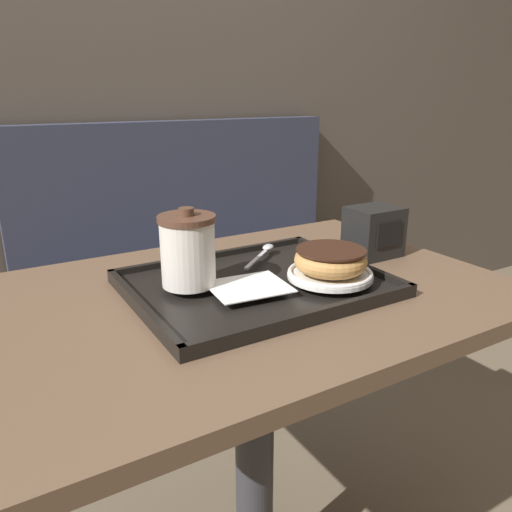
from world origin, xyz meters
name	(u,v)px	position (x,y,z in m)	size (l,w,h in m)	color
wall_behind	(88,60)	(0.00, 1.10, 1.20)	(8.00, 0.05, 2.40)	brown
booth_bench	(200,308)	(0.27, 0.87, 0.32)	(1.24, 0.44, 1.00)	#33384C
cafe_table	(254,369)	(0.00, 0.00, 0.58)	(0.92, 0.66, 0.76)	brown
serving_tray	(256,285)	(0.00, -0.01, 0.76)	(0.45, 0.35, 0.02)	black
napkin_paper	(249,286)	(-0.04, -0.04, 0.78)	(0.14, 0.13, 0.00)	white
coffee_cup_front	(188,250)	(-0.12, 0.02, 0.84)	(0.10, 0.10, 0.14)	white
plate_with_chocolate_donut	(330,274)	(0.11, -0.08, 0.79)	(0.15, 0.15, 0.01)	white
donut_chocolate_glazed	(331,260)	(0.11, -0.08, 0.81)	(0.13, 0.13, 0.04)	tan
spoon	(265,251)	(0.09, 0.11, 0.78)	(0.13, 0.11, 0.01)	silver
napkin_dispenser	(374,232)	(0.32, 0.03, 0.81)	(0.11, 0.09, 0.11)	black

